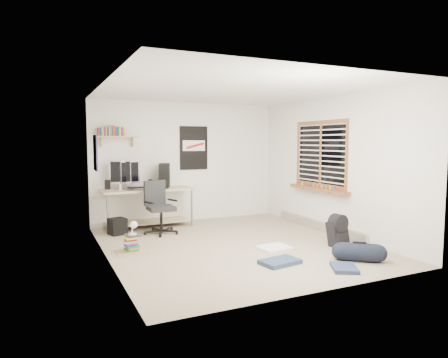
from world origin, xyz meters
name	(u,v)px	position (x,y,z in m)	size (l,w,h in m)	color
floor	(234,245)	(0.00, 0.00, -0.01)	(4.00, 4.50, 0.01)	gray
ceiling	(234,90)	(0.00, 0.00, 2.50)	(4.00, 4.50, 0.01)	white
back_wall	(187,162)	(0.00, 2.25, 1.25)	(4.00, 0.01, 2.50)	silver
left_wall	(105,173)	(-2.00, 0.00, 1.25)	(0.01, 4.50, 2.50)	silver
right_wall	(333,166)	(2.00, 0.00, 1.25)	(0.01, 4.50, 2.50)	silver
desk	(147,208)	(-0.93, 2.00, 0.36)	(1.76, 0.77, 0.80)	tan
monitor_left	(120,176)	(-1.45, 2.00, 1.03)	(0.41, 0.10, 0.45)	#A1A1A6
monitor_right	(130,176)	(-1.25, 2.00, 1.02)	(0.39, 0.10, 0.43)	#B9B9BF
pc_tower	(165,175)	(-0.58, 1.95, 1.03)	(0.21, 0.43, 0.45)	black
keyboard	(139,187)	(-1.13, 1.81, 0.81)	(0.43, 0.15, 0.02)	black
speaker_left	(108,185)	(-1.71, 1.84, 0.89)	(0.09, 0.09, 0.17)	black
speaker_right	(150,184)	(-0.93, 1.72, 0.89)	(0.09, 0.09, 0.17)	black
office_chair	(161,207)	(-0.85, 1.29, 0.49)	(0.64, 0.64, 0.98)	black
wall_shelf	(118,137)	(-1.45, 2.14, 1.78)	(0.80, 0.22, 0.24)	tan
poster_back_wall	(194,148)	(0.15, 2.23, 1.55)	(0.62, 0.03, 0.92)	black
poster_left_wall	(95,153)	(-1.99, 1.20, 1.50)	(0.02, 0.42, 0.60)	navy
window	(320,154)	(1.95, 0.30, 1.45)	(0.10, 1.50, 1.26)	brown
baseboard_heater	(319,225)	(1.96, 0.30, 0.09)	(0.08, 2.50, 0.18)	#B7B2A8
backpack	(338,234)	(1.50, -0.76, 0.20)	(0.31, 0.25, 0.41)	black
duffel_bag	(359,251)	(1.21, -1.55, 0.14)	(0.26, 0.26, 0.51)	black
tshirt	(274,248)	(0.46, -0.50, 0.02)	(0.49, 0.41, 0.04)	silver
jeans_a	(280,262)	(0.13, -1.18, 0.03)	(0.54, 0.34, 0.06)	navy
jeans_b	(344,268)	(0.76, -1.76, 0.03)	(0.41, 0.31, 0.05)	navy
book_stack	(131,242)	(-1.61, 0.29, 0.15)	(0.43, 0.35, 0.29)	olive
desk_lamp	(132,228)	(-1.59, 0.27, 0.38)	(0.12, 0.21, 0.21)	white
subwoofer	(117,227)	(-1.60, 1.55, 0.14)	(0.28, 0.28, 0.31)	black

